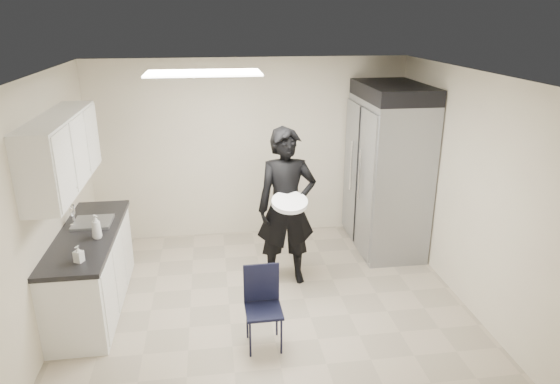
{
  "coord_description": "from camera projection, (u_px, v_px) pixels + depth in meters",
  "views": [
    {
      "loc": [
        -0.55,
        -5.0,
        3.16
      ],
      "look_at": [
        0.18,
        0.2,
        1.27
      ],
      "focal_mm": 32.0,
      "sensor_mm": 36.0,
      "label": 1
    }
  ],
  "objects": [
    {
      "name": "soap_bottle_b",
      "position": [
        78.0,
        254.0,
        4.76
      ],
      "size": [
        0.1,
        0.1,
        0.17
      ],
      "primitive_type": "imported",
      "rotation": [
        0.0,
        0.0,
        -0.47
      ],
      "color": "#B1B0BD",
      "rests_on": "countertop"
    },
    {
      "name": "notice_sticker_right",
      "position": [
        57.0,
        208.0,
        5.39
      ],
      "size": [
        0.0,
        0.12,
        0.07
      ],
      "primitive_type": "cube",
      "color": "yellow",
      "rests_on": "left_wall"
    },
    {
      "name": "left_wall",
      "position": [
        46.0,
        207.0,
        5.07
      ],
      "size": [
        0.0,
        4.0,
        4.0
      ],
      "primitive_type": "plane",
      "rotation": [
        1.57,
        0.0,
        1.57
      ],
      "color": "beige",
      "rests_on": "floor"
    },
    {
      "name": "folding_chair",
      "position": [
        264.0,
        311.0,
        4.9
      ],
      "size": [
        0.36,
        0.36,
        0.81
      ],
      "primitive_type": "cube",
      "rotation": [
        0.0,
        0.0,
        0.02
      ],
      "color": "black",
      "rests_on": "floor"
    },
    {
      "name": "ceiling",
      "position": [
        265.0,
        73.0,
        4.92
      ],
      "size": [
        4.5,
        4.5,
        0.0
      ],
      "primitive_type": "plane",
      "rotation": [
        3.14,
        0.0,
        0.0
      ],
      "color": "white",
      "rests_on": "back_wall"
    },
    {
      "name": "back_wall",
      "position": [
        250.0,
        150.0,
        7.23
      ],
      "size": [
        4.5,
        0.0,
        4.5
      ],
      "primitive_type": "plane",
      "rotation": [
        1.57,
        0.0,
        0.0
      ],
      "color": "beige",
      "rests_on": "floor"
    },
    {
      "name": "soap_bottle_a",
      "position": [
        96.0,
        227.0,
        5.25
      ],
      "size": [
        0.14,
        0.14,
        0.26
      ],
      "primitive_type": "imported",
      "rotation": [
        0.0,
        0.0,
        0.69
      ],
      "color": "silver",
      "rests_on": "countertop"
    },
    {
      "name": "faucet",
      "position": [
        73.0,
        216.0,
        5.6
      ],
      "size": [
        0.02,
        0.02,
        0.24
      ],
      "primitive_type": "cylinder",
      "color": "silver",
      "rests_on": "countertop"
    },
    {
      "name": "towel_dispenser",
      "position": [
        83.0,
        144.0,
        6.23
      ],
      "size": [
        0.22,
        0.3,
        0.35
      ],
      "primitive_type": "cube",
      "color": "black",
      "rests_on": "left_wall"
    },
    {
      "name": "commercial_fridge",
      "position": [
        387.0,
        176.0,
        6.88
      ],
      "size": [
        0.8,
        1.35,
        2.1
      ],
      "primitive_type": "cube",
      "color": "gray",
      "rests_on": "floor"
    },
    {
      "name": "man_tuxedo",
      "position": [
        286.0,
        208.0,
        5.96
      ],
      "size": [
        0.71,
        0.48,
        1.94
      ],
      "primitive_type": "imported",
      "rotation": [
        0.0,
        0.0,
        -0.01
      ],
      "color": "black",
      "rests_on": "floor"
    },
    {
      "name": "fridge_compressor",
      "position": [
        394.0,
        92.0,
        6.49
      ],
      "size": [
        0.8,
        1.35,
        0.2
      ],
      "primitive_type": "cube",
      "color": "black",
      "rests_on": "commercial_fridge"
    },
    {
      "name": "upper_cabinets",
      "position": [
        62.0,
        152.0,
        5.1
      ],
      "size": [
        0.35,
        1.8,
        0.75
      ],
      "primitive_type": "cube",
      "color": "silver",
      "rests_on": "left_wall"
    },
    {
      "name": "right_wall",
      "position": [
        463.0,
        187.0,
        5.66
      ],
      "size": [
        0.0,
        4.0,
        4.0
      ],
      "primitive_type": "plane",
      "rotation": [
        1.57,
        0.0,
        -1.57
      ],
      "color": "beige",
      "rests_on": "floor"
    },
    {
      "name": "bucket_lid",
      "position": [
        290.0,
        202.0,
        5.67
      ],
      "size": [
        0.42,
        0.42,
        0.05
      ],
      "primitive_type": "cylinder",
      "rotation": [
        0.0,
        0.0,
        -0.01
      ],
      "color": "silver",
      "rests_on": "man_tuxedo"
    },
    {
      "name": "lower_counter",
      "position": [
        92.0,
        272.0,
        5.59
      ],
      "size": [
        0.6,
        1.9,
        0.86
      ],
      "primitive_type": "cube",
      "color": "silver",
      "rests_on": "floor"
    },
    {
      "name": "ceiling_panel",
      "position": [
        204.0,
        73.0,
        5.23
      ],
      "size": [
        1.2,
        0.6,
        0.02
      ],
      "primitive_type": "cube",
      "color": "white",
      "rests_on": "ceiling"
    },
    {
      "name": "sink",
      "position": [
        93.0,
        227.0,
        5.67
      ],
      "size": [
        0.42,
        0.4,
        0.14
      ],
      "primitive_type": "cube",
      "color": "gray",
      "rests_on": "countertop"
    },
    {
      "name": "countertop",
      "position": [
        86.0,
        235.0,
        5.43
      ],
      "size": [
        0.64,
        1.95,
        0.05
      ],
      "primitive_type": "cube",
      "color": "black",
      "rests_on": "lower_counter"
    },
    {
      "name": "floor",
      "position": [
        267.0,
        301.0,
        5.8
      ],
      "size": [
        4.5,
        4.5,
        0.0
      ],
      "primitive_type": "plane",
      "color": "tan",
      "rests_on": "ground"
    },
    {
      "name": "notice_sticker_left",
      "position": [
        51.0,
        211.0,
        5.19
      ],
      "size": [
        0.0,
        0.12,
        0.07
      ],
      "primitive_type": "cube",
      "color": "yellow",
      "rests_on": "left_wall"
    }
  ]
}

